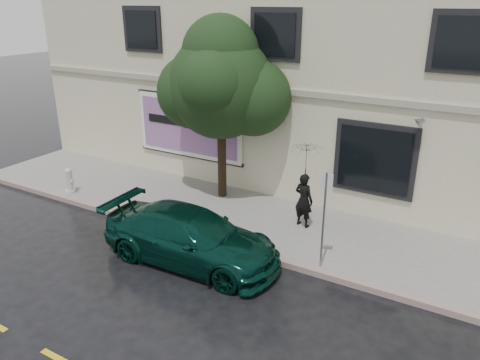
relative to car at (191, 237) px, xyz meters
The scene contains 11 objects.
ground 0.87m from the car, 87.26° to the right, with size 90.00×90.00×0.00m, color black.
sidewalk 2.76m from the car, 89.44° to the left, with size 20.00×3.50×0.15m, color #9D9B94.
curb 1.12m from the car, 88.40° to the left, with size 20.00×0.18×0.16m, color gray.
building 8.90m from the car, 89.81° to the left, with size 20.00×8.12×7.00m.
billboard 5.57m from the car, 126.00° to the left, with size 4.30×0.16×2.20m.
car is the anchor object (origin of this frame).
pedestrian 3.44m from the car, 59.21° to the left, with size 0.57×0.37×1.56m, color black.
umbrella 3.71m from the car, 59.21° to the left, with size 1.01×1.01×0.74m, color black.
street_tree 4.94m from the car, 110.69° to the left, with size 3.19×3.19×5.15m.
fire_hydrant 6.04m from the car, 167.26° to the left, with size 0.35×0.32×0.84m.
sign_pole 3.33m from the car, 21.05° to the left, with size 0.28×0.13×2.40m.
Camera 1 is at (6.18, -7.70, 6.17)m, focal length 35.00 mm.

